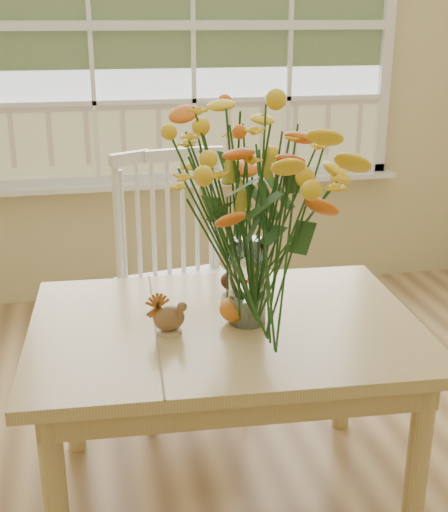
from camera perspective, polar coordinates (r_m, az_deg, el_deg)
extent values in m
cube|color=beige|center=(3.94, -2.65, 15.76)|extent=(4.00, 0.02, 2.70)
cube|color=silver|center=(3.92, -2.66, 18.67)|extent=(2.20, 0.00, 1.60)
cube|color=white|center=(3.97, -2.34, 6.14)|extent=(2.42, 0.12, 0.03)
cube|color=tan|center=(2.22, 0.10, -6.01)|extent=(1.29, 0.96, 0.04)
cube|color=tan|center=(2.25, 0.10, -7.62)|extent=(1.17, 0.83, 0.10)
cylinder|color=tan|center=(2.09, -13.82, -19.31)|extent=(0.07, 0.07, 0.63)
cylinder|color=tan|center=(2.68, -12.59, -9.80)|extent=(0.07, 0.07, 0.63)
cylinder|color=tan|center=(2.24, 15.80, -16.58)|extent=(0.07, 0.07, 0.63)
cylinder|color=tan|center=(2.80, 9.97, -8.31)|extent=(0.07, 0.07, 0.63)
cube|color=white|center=(2.88, -3.38, -3.14)|extent=(0.56, 0.55, 0.05)
cube|color=white|center=(2.96, -4.68, 3.11)|extent=(0.49, 0.13, 0.55)
cylinder|color=white|center=(2.79, -5.77, -9.90)|extent=(0.04, 0.04, 0.48)
cylinder|color=white|center=(3.10, -7.68, -6.89)|extent=(0.04, 0.04, 0.48)
cylinder|color=white|center=(2.91, 1.42, -8.57)|extent=(0.04, 0.04, 0.48)
cylinder|color=white|center=(3.20, -1.13, -5.81)|extent=(0.04, 0.04, 0.48)
cylinder|color=white|center=(2.17, 1.98, -2.18)|extent=(0.12, 0.12, 0.27)
ellipsoid|color=orange|center=(2.20, 0.95, -4.57)|extent=(0.10, 0.10, 0.08)
cylinder|color=#CCB78C|center=(2.15, -4.56, -6.26)|extent=(0.08, 0.08, 0.01)
ellipsoid|color=brown|center=(2.13, -4.59, -5.20)|extent=(0.11, 0.09, 0.08)
ellipsoid|color=#38160F|center=(2.45, 0.60, -2.16)|extent=(0.08, 0.08, 0.07)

